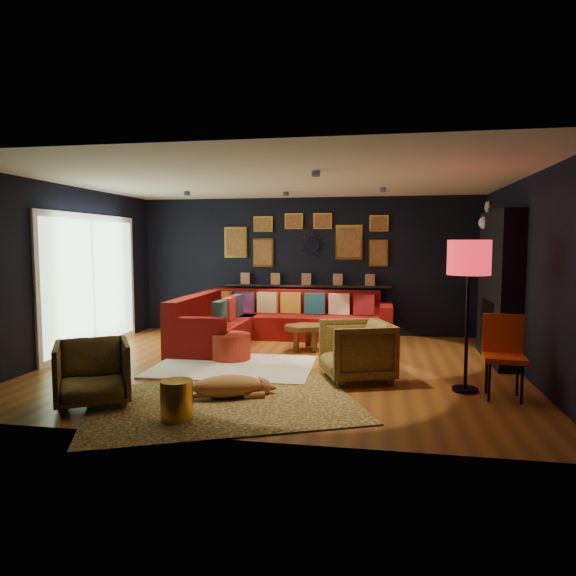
% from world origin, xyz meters
% --- Properties ---
extents(floor, '(6.50, 6.50, 0.00)m').
position_xyz_m(floor, '(0.00, 0.00, 0.00)').
color(floor, '#92531F').
rests_on(floor, ground).
extents(room_walls, '(6.50, 6.50, 6.50)m').
position_xyz_m(room_walls, '(0.00, 0.00, 1.59)').
color(room_walls, black).
rests_on(room_walls, ground).
extents(sectional, '(3.41, 2.69, 0.86)m').
position_xyz_m(sectional, '(-0.61, 1.81, 0.32)').
color(sectional, maroon).
rests_on(sectional, ground).
extents(ledge, '(3.20, 0.12, 0.04)m').
position_xyz_m(ledge, '(0.00, 2.68, 0.92)').
color(ledge, black).
rests_on(ledge, room_walls).
extents(gallery_wall, '(3.15, 0.04, 1.02)m').
position_xyz_m(gallery_wall, '(-0.01, 2.72, 1.81)').
color(gallery_wall, gold).
rests_on(gallery_wall, room_walls).
extents(sunburst_mirror, '(0.47, 0.16, 0.47)m').
position_xyz_m(sunburst_mirror, '(0.10, 2.72, 1.70)').
color(sunburst_mirror, silver).
rests_on(sunburst_mirror, room_walls).
extents(fireplace, '(0.31, 1.60, 2.20)m').
position_xyz_m(fireplace, '(3.09, 0.90, 1.02)').
color(fireplace, black).
rests_on(fireplace, ground).
extents(deer_head, '(0.50, 0.28, 0.45)m').
position_xyz_m(deer_head, '(3.14, 1.40, 2.05)').
color(deer_head, white).
rests_on(deer_head, fireplace).
extents(sliding_door, '(0.06, 2.80, 2.20)m').
position_xyz_m(sliding_door, '(-3.22, 0.60, 1.10)').
color(sliding_door, white).
rests_on(sliding_door, ground).
extents(ceiling_spots, '(3.30, 2.50, 0.06)m').
position_xyz_m(ceiling_spots, '(-0.00, 0.80, 2.56)').
color(ceiling_spots, black).
rests_on(ceiling_spots, room_walls).
extents(shag_rug, '(2.22, 1.64, 0.03)m').
position_xyz_m(shag_rug, '(-0.62, -0.20, 0.01)').
color(shag_rug, silver).
rests_on(shag_rug, ground).
extents(leopard_rug, '(3.39, 2.97, 0.02)m').
position_xyz_m(leopard_rug, '(-0.27, -1.80, 0.01)').
color(leopard_rug, tan).
rests_on(leopard_rug, ground).
extents(coffee_table, '(0.93, 0.82, 0.39)m').
position_xyz_m(coffee_table, '(0.22, 1.12, 0.34)').
color(coffee_table, brown).
rests_on(coffee_table, shag_rug).
extents(pouf, '(0.57, 0.57, 0.37)m').
position_xyz_m(pouf, '(-0.77, 0.20, 0.22)').
color(pouf, maroon).
rests_on(pouf, shag_rug).
extents(armchair_left, '(1.00, 0.98, 0.77)m').
position_xyz_m(armchair_left, '(-1.65, -2.05, 0.38)').
color(armchair_left, '#B6913E').
rests_on(armchair_left, ground).
extents(armchair_right, '(0.98, 1.02, 0.83)m').
position_xyz_m(armchair_right, '(1.10, -0.54, 0.42)').
color(armchair_right, '#B6913E').
rests_on(armchair_right, ground).
extents(gold_stool, '(0.32, 0.32, 0.40)m').
position_xyz_m(gold_stool, '(-0.57, -2.35, 0.20)').
color(gold_stool, gold).
rests_on(gold_stool, ground).
extents(orange_chair, '(0.48, 0.48, 0.93)m').
position_xyz_m(orange_chair, '(2.76, -0.97, 0.55)').
color(orange_chair, black).
rests_on(orange_chair, ground).
extents(floor_lamp, '(0.49, 0.49, 1.77)m').
position_xyz_m(floor_lamp, '(2.38, -0.83, 1.50)').
color(floor_lamp, black).
rests_on(floor_lamp, ground).
extents(dog, '(1.19, 0.89, 0.34)m').
position_xyz_m(dog, '(-0.29, -1.58, 0.19)').
color(dog, '#A3693F').
rests_on(dog, leopard_rug).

